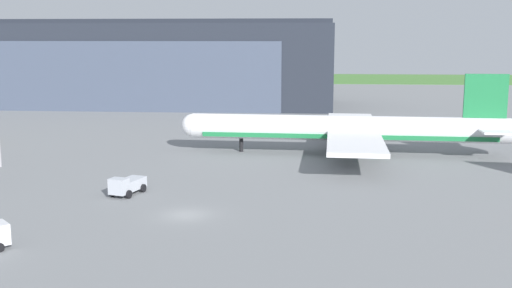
# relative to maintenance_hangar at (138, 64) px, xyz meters

# --- Properties ---
(ground_plane) EXTENTS (440.00, 440.00, 0.00)m
(ground_plane) POSITION_rel_maintenance_hangar_xyz_m (29.57, -91.69, -9.73)
(ground_plane) COLOR slate
(grass_field_strip) EXTENTS (440.00, 56.00, 0.08)m
(grass_field_strip) POSITION_rel_maintenance_hangar_xyz_m (29.57, 96.41, -9.69)
(grass_field_strip) COLOR #497C37
(grass_field_strip) RESTS_ON ground_plane
(maintenance_hangar) EXTENTS (92.62, 29.78, 20.39)m
(maintenance_hangar) POSITION_rel_maintenance_hangar_xyz_m (0.00, 0.00, 0.00)
(maintenance_hangar) COLOR #232833
(maintenance_hangar) RESTS_ON ground_plane
(airliner_far_left) EXTENTS (47.13, 36.32, 11.42)m
(airliner_far_left) POSITION_rel_maintenance_hangar_xyz_m (46.51, -60.16, -6.18)
(airliner_far_left) COLOR white
(airliner_far_left) RESTS_ON ground_plane
(ops_van) EXTENTS (3.21, 4.96, 2.07)m
(ops_van) POSITION_rel_maintenance_hangar_xyz_m (21.93, -84.88, -8.69)
(ops_van) COLOR #B7BCC6
(ops_van) RESTS_ON ground_plane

